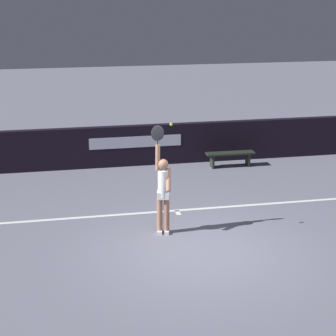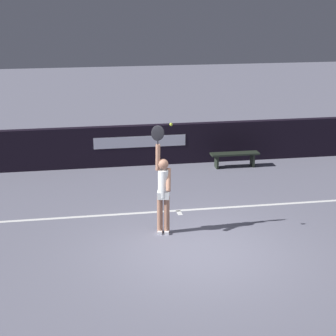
{
  "view_description": "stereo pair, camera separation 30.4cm",
  "coord_description": "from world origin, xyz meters",
  "views": [
    {
      "loc": [
        -2.87,
        -10.84,
        5.26
      ],
      "look_at": [
        -0.5,
        0.93,
        1.55
      ],
      "focal_mm": 62.9,
      "sensor_mm": 36.0,
      "label": 1
    },
    {
      "loc": [
        -2.58,
        -10.9,
        5.26
      ],
      "look_at": [
        -0.5,
        0.93,
        1.55
      ],
      "focal_mm": 62.9,
      "sensor_mm": 36.0,
      "label": 2
    }
  ],
  "objects": [
    {
      "name": "back_wall",
      "position": [
        -0.0,
        6.39,
        0.62
      ],
      "size": [
        15.41,
        0.26,
        1.25
      ],
      "color": "black",
      "rests_on": "ground"
    },
    {
      "name": "ground_plane",
      "position": [
        0.0,
        0.0,
        0.0
      ],
      "size": [
        60.0,
        60.0,
        0.0
      ],
      "primitive_type": "plane",
      "color": "slate"
    },
    {
      "name": "tennis_ball",
      "position": [
        -0.47,
        0.74,
        2.55
      ],
      "size": [
        0.07,
        0.07,
        0.07
      ],
      "color": "#CDE63A"
    },
    {
      "name": "courtside_bench_near",
      "position": [
        2.39,
        5.65,
        0.34
      ],
      "size": [
        1.49,
        0.37,
        0.45
      ],
      "color": "black",
      "rests_on": "ground"
    },
    {
      "name": "court_lines",
      "position": [
        0.0,
        -0.59,
        0.0
      ],
      "size": [
        11.47,
        6.04,
        0.0
      ],
      "color": "white",
      "rests_on": "ground"
    },
    {
      "name": "tennis_player",
      "position": [
        -0.59,
        1.07,
        1.03
      ],
      "size": [
        0.46,
        0.41,
        2.48
      ],
      "color": "#A2715A",
      "rests_on": "ground"
    }
  ]
}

